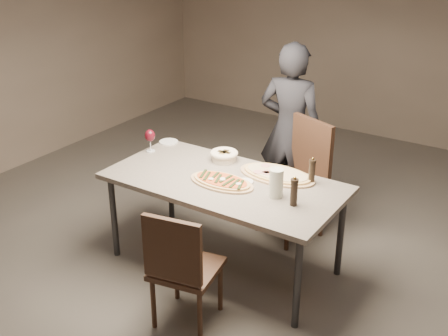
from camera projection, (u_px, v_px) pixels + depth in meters
The scene contains 14 objects.
room at pixel (224, 97), 3.97m from camera, with size 7.00×7.00×7.00m.
dining_table at pixel (224, 187), 4.26m from camera, with size 1.80×0.90×0.75m.
zucchini_pizza at pixel (222, 181), 4.17m from camera, with size 0.52×0.29×0.05m.
ham_pizza at pixel (277, 174), 4.29m from camera, with size 0.62×0.34×0.04m.
bread_basket at pixel (224, 155), 4.55m from camera, with size 0.23×0.23×0.08m.
oil_dish at pixel (245, 182), 4.19m from camera, with size 0.13×0.13×0.01m.
pepper_mill_left at pixel (294, 192), 3.83m from camera, with size 0.06×0.06×0.22m.
pepper_mill_right at pixel (312, 171), 4.15m from camera, with size 0.05×0.05×0.21m.
carafe at pixel (276, 183), 3.95m from camera, with size 0.10×0.10×0.21m.
wine_glass at pixel (150, 136), 4.70m from camera, with size 0.09×0.09×0.20m.
side_plate at pixel (169, 142), 4.94m from camera, with size 0.16×0.16×0.01m.
chair_near at pixel (181, 264), 3.66m from camera, with size 0.49×0.49×0.89m.
chair_far at pixel (300, 172), 4.80m from camera, with size 0.63×0.63×1.02m.
diner at pixel (290, 130), 5.07m from camera, with size 0.59×0.39×1.61m, color black.
Camera 1 is at (2.09, -3.20, 2.57)m, focal length 45.00 mm.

